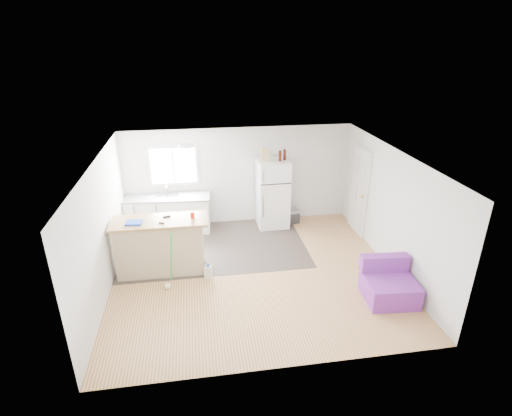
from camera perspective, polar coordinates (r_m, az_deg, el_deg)
The scene contains 19 objects.
room at distance 7.50m, azimuth -0.23°, elevation -1.59°, with size 5.51×5.01×2.41m.
vinyl_zone at distance 9.10m, azimuth -5.96°, elevation -5.40°, with size 4.05×2.50×0.00m, color #342B27.
window at distance 9.64m, azimuth -11.72°, elevation 5.95°, with size 1.18×0.06×0.98m.
interior_door at distance 9.68m, azimuth 14.49°, elevation 2.40°, with size 0.11×0.92×2.10m.
ceiling_fixture at distance 8.17m, azimuth -10.00°, elevation 8.84°, with size 0.30×0.30×0.07m, color white.
kitchen_cabinets at distance 9.76m, azimuth -12.41°, elevation -0.79°, with size 2.04×0.77×1.17m.
peninsula at distance 8.10m, azimuth -13.48°, elevation -5.25°, with size 1.84×0.72×1.13m.
refrigerator at distance 9.70m, azimuth 2.40°, elevation 2.08°, with size 0.75×0.72×1.67m.
cooler at distance 10.12m, azimuth 4.87°, elevation -1.14°, with size 0.49×0.37×0.34m.
purple_seat at distance 7.67m, azimuth 18.43°, elevation -10.37°, with size 0.94×0.89×0.72m.
cleaner_jug at distance 7.93m, azimuth -6.82°, elevation -9.04°, with size 0.17×0.15×0.32m.
mop at distance 7.73m, azimuth -12.38°, elevation -9.59°, with size 0.25×0.33×1.19m.
red_cup at distance 7.80m, azimuth -9.07°, elevation -0.99°, with size 0.08×0.08×0.12m, color red.
blue_tray at distance 7.83m, azimuth -17.05°, elevation -2.01°, with size 0.30×0.22×0.04m, color #143BBC.
tool_a at distance 7.94m, azimuth -12.65°, elevation -1.17°, with size 0.14×0.05×0.03m, color black.
tool_b at distance 7.70m, azimuth -13.35°, elevation -2.05°, with size 0.10×0.04×0.03m, color black.
cardboard_box at distance 9.33m, azimuth 1.33°, elevation 7.61°, with size 0.20×0.10×0.30m, color tan.
bottle_left at distance 9.35m, azimuth 3.45°, elevation 7.45°, with size 0.07×0.07×0.25m, color #38120A.
bottle_right at distance 9.45m, azimuth 4.11°, elevation 7.61°, with size 0.07×0.07×0.25m, color #38120A.
Camera 1 is at (-1.02, -6.71, 4.39)m, focal length 28.00 mm.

